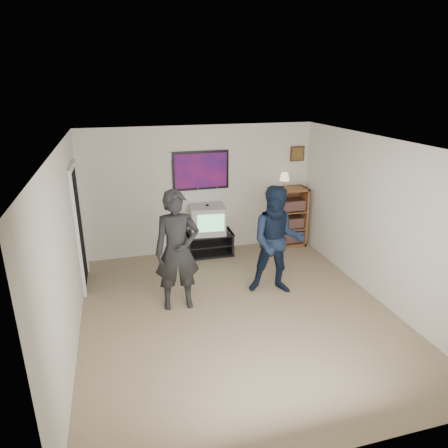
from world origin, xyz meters
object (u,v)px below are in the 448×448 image
bookshelf (287,217)px  person_short (277,241)px  person_tall (177,251)px  media_stand (209,243)px  crt_television (208,219)px

bookshelf → person_short: size_ratio=0.69×
person_tall → bookshelf: bearing=37.6°
bookshelf → person_short: 2.05m
person_short → bookshelf: bearing=79.0°
media_stand → crt_television: 0.51m
crt_television → bookshelf: size_ratio=0.53×
person_tall → person_short: bearing=3.6°
media_stand → person_short: 1.98m
crt_television → person_short: 1.89m
media_stand → crt_television: size_ratio=1.44×
bookshelf → person_short: (-0.98, -1.79, 0.27)m
media_stand → person_short: size_ratio=0.53×
bookshelf → media_stand: bearing=-178.3°
media_stand → bookshelf: bookshelf is taller
media_stand → person_tall: (-0.89, -1.77, 0.69)m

